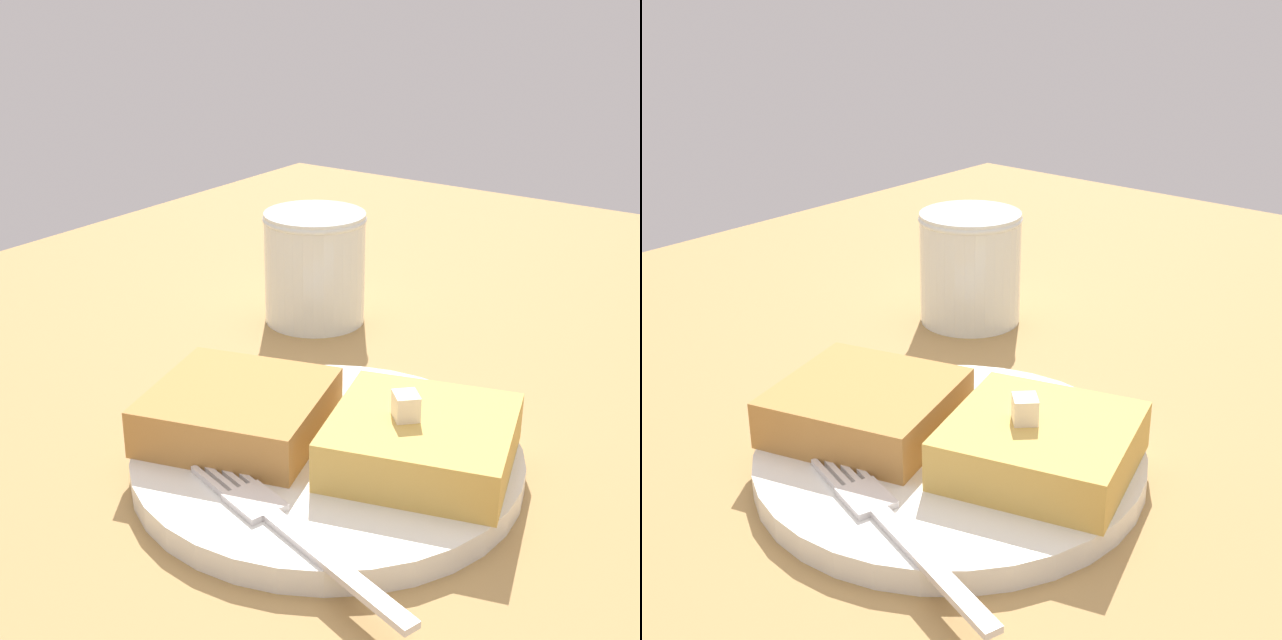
% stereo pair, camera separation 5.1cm
% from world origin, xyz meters
% --- Properties ---
extents(table_surface, '(1.12, 1.12, 0.03)m').
position_xyz_m(table_surface, '(0.00, 0.00, 0.01)').
color(table_surface, '#A27C47').
rests_on(table_surface, ground).
extents(plate, '(0.22, 0.22, 0.01)m').
position_xyz_m(plate, '(0.07, 0.08, 0.04)').
color(plate, silver).
rests_on(plate, table_surface).
extents(toast_slice_left, '(0.12, 0.11, 0.03)m').
position_xyz_m(toast_slice_left, '(0.02, 0.07, 0.06)').
color(toast_slice_left, gold).
rests_on(toast_slice_left, plate).
extents(toast_slice_middle, '(0.12, 0.11, 0.03)m').
position_xyz_m(toast_slice_middle, '(0.12, 0.10, 0.06)').
color(toast_slice_middle, '#B17B3C').
rests_on(toast_slice_middle, plate).
extents(butter_pat_primary, '(0.02, 0.02, 0.01)m').
position_xyz_m(butter_pat_primary, '(0.03, 0.07, 0.08)').
color(butter_pat_primary, '#F7EACA').
rests_on(butter_pat_primary, toast_slice_left).
extents(fork, '(0.16, 0.06, 0.00)m').
position_xyz_m(fork, '(0.05, 0.16, 0.04)').
color(fork, silver).
rests_on(fork, plate).
extents(syrup_jar, '(0.08, 0.08, 0.09)m').
position_xyz_m(syrup_jar, '(0.21, -0.10, 0.07)').
color(syrup_jar, '#3A1608').
rests_on(syrup_jar, table_surface).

